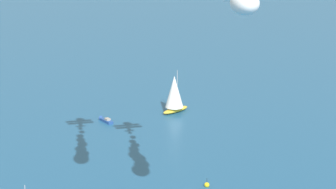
% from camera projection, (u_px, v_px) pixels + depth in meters
% --- Properties ---
extents(sailboat_far_port, '(5.83, 9.81, 12.34)m').
position_uv_depth(sailboat_far_port, '(174.00, 94.00, 191.62)').
color(sailboat_far_port, gold).
rests_on(sailboat_far_port, ground_plane).
extents(motorboat_inshore, '(5.77, 2.92, 1.62)m').
position_uv_depth(motorboat_inshore, '(105.00, 120.00, 184.69)').
color(motorboat_inshore, '#23478C').
rests_on(motorboat_inshore, ground_plane).
extents(marker_buoy, '(1.10, 1.10, 2.10)m').
position_uv_depth(marker_buoy, '(207.00, 185.00, 141.63)').
color(marker_buoy, yellow).
rests_on(marker_buoy, ground_plane).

